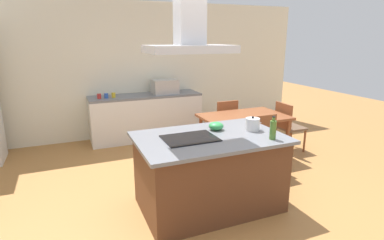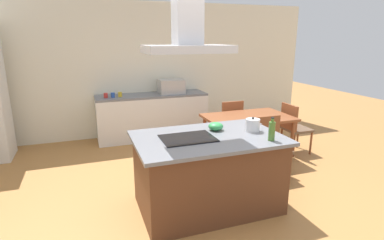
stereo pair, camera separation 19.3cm
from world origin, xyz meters
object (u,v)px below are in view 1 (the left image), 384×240
tea_kettle (253,124)px  coffee_mug_red (99,96)px  countertop_microwave (165,87)px  dining_table (244,120)px  mixing_bowl (216,126)px  cooktop (190,138)px  olive_oil_bottle (273,130)px  coffee_mug_blue (106,96)px  coffee_mug_yellow (114,95)px  chair_facing_back_wall (224,120)px  chair_facing_island (267,142)px  range_hood (190,28)px  chair_at_right_end (287,124)px

tea_kettle → coffee_mug_red: bearing=118.2°
countertop_microwave → dining_table: bearing=-64.1°
mixing_bowl → cooktop: bearing=-155.7°
mixing_bowl → countertop_microwave: 2.70m
cooktop → olive_oil_bottle: bearing=-23.5°
tea_kettle → coffee_mug_blue: bearing=116.2°
mixing_bowl → coffee_mug_red: (-1.10, 2.63, -0.01)m
coffee_mug_blue → countertop_microwave: bearing=2.7°
coffee_mug_yellow → chair_facing_back_wall: coffee_mug_yellow is taller
countertop_microwave → chair_facing_back_wall: 1.43m
coffee_mug_blue → coffee_mug_red: bearing=178.7°
olive_oil_bottle → chair_facing_island: olive_oil_bottle is taller
mixing_bowl → range_hood: size_ratio=0.20×
olive_oil_bottle → dining_table: 1.70m
cooktop → coffee_mug_blue: (-0.54, 2.82, 0.04)m
mixing_bowl → coffee_mug_blue: 2.81m
chair_at_right_end → mixing_bowl: bearing=-153.1°
olive_oil_bottle → range_hood: 1.43m
chair_facing_back_wall → coffee_mug_red: bearing=155.2°
countertop_microwave → chair_facing_back_wall: countertop_microwave is taller
mixing_bowl → coffee_mug_blue: mixing_bowl is taller
cooktop → coffee_mug_yellow: bearing=98.1°
coffee_mug_yellow → mixing_bowl: bearing=-72.5°
countertop_microwave → range_hood: size_ratio=0.56×
coffee_mug_red → chair_at_right_end: 3.49m
coffee_mug_yellow → coffee_mug_red: bearing=-176.3°
olive_oil_bottle → dining_table: olive_oil_bottle is taller
cooktop → mixing_bowl: bearing=24.3°
coffee_mug_red → cooktop: bearing=-76.6°
cooktop → chair_facing_island: cooktop is taller
chair_facing_island → cooktop: bearing=-160.6°
mixing_bowl → chair_facing_island: (1.03, 0.32, -0.44)m
olive_oil_bottle → coffee_mug_red: olive_oil_bottle is taller
dining_table → olive_oil_bottle: bearing=-111.3°
olive_oil_bottle → range_hood: size_ratio=0.30×
tea_kettle → chair_facing_back_wall: bearing=71.4°
olive_oil_bottle → chair_at_right_end: olive_oil_bottle is taller
coffee_mug_blue → dining_table: bearing=-39.5°
cooktop → chair_facing_island: size_ratio=0.67×
olive_oil_bottle → countertop_microwave: 3.26m
tea_kettle → chair_facing_island: bearing=39.2°
dining_table → chair_at_right_end: bearing=-0.0°
cooktop → tea_kettle: bearing=0.7°
countertop_microwave → coffee_mug_yellow: countertop_microwave is taller
mixing_bowl → coffee_mug_blue: (-0.97, 2.63, -0.01)m
tea_kettle → mixing_bowl: tea_kettle is taller
olive_oil_bottle → coffee_mug_red: 3.54m
tea_kettle → coffee_mug_red: size_ratio=2.49×
coffee_mug_blue → range_hood: (0.54, -2.82, 1.16)m
mixing_bowl → dining_table: mixing_bowl is taller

